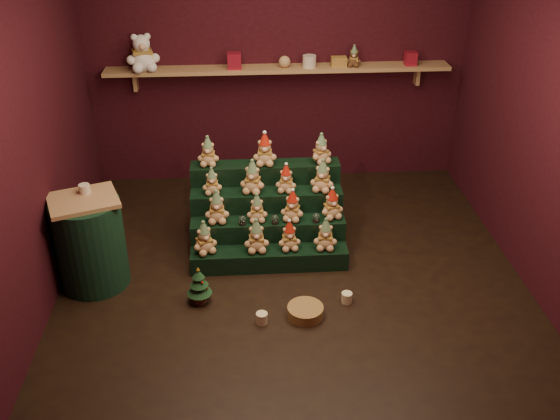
{
  "coord_description": "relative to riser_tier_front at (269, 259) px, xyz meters",
  "views": [
    {
      "loc": [
        -0.41,
        -4.5,
        3.22
      ],
      "look_at": [
        -0.09,
        0.25,
        0.52
      ],
      "focal_mm": 40.0,
      "sensor_mm": 36.0,
      "label": 1
    }
  ],
  "objects": [
    {
      "name": "teddy_4",
      "position": [
        -0.45,
        0.23,
        0.42
      ],
      "size": [
        0.22,
        0.2,
        0.3
      ],
      "primitive_type": null,
      "rotation": [
        0.0,
        0.0,
        -0.0
      ],
      "color": "tan",
      "rests_on": "riser_tier_midfront"
    },
    {
      "name": "mini_christmas_tree",
      "position": [
        -0.6,
        -0.47,
        0.08
      ],
      "size": [
        0.21,
        0.21,
        0.35
      ],
      "rotation": [
        0.0,
        0.0,
        -0.16
      ],
      "color": "#462619",
      "rests_on": "ground"
    },
    {
      "name": "mug_left",
      "position": [
        -0.1,
        -0.77,
        -0.04
      ],
      "size": [
        0.09,
        0.09,
        0.09
      ],
      "primitive_type": "cylinder",
      "color": "beige",
      "rests_on": "ground"
    },
    {
      "name": "brown_bear",
      "position": [
        0.98,
        1.7,
        1.34
      ],
      "size": [
        0.18,
        0.17,
        0.22
      ],
      "primitive_type": null,
      "rotation": [
        0.0,
        0.0,
        -0.2
      ],
      "color": "#53321B",
      "rests_on": "back_shelf"
    },
    {
      "name": "snow_globe_a",
      "position": [
        -0.23,
        0.16,
        0.31
      ],
      "size": [
        0.07,
        0.07,
        0.09
      ],
      "color": "black",
      "rests_on": "riser_tier_midfront"
    },
    {
      "name": "side_table",
      "position": [
        -1.51,
        -0.12,
        0.32
      ],
      "size": [
        0.66,
        0.61,
        0.83
      ],
      "rotation": [
        0.0,
        0.0,
        0.35
      ],
      "color": "tan",
      "rests_on": "ground"
    },
    {
      "name": "riser_tier_front",
      "position": [
        0.0,
        0.0,
        0.0
      ],
      "size": [
        1.4,
        0.22,
        0.18
      ],
      "primitive_type": "cube",
      "color": "black",
      "rests_on": "ground"
    },
    {
      "name": "teddy_8",
      "position": [
        -0.5,
        0.44,
        0.58
      ],
      "size": [
        0.18,
        0.16,
        0.25
      ],
      "primitive_type": null,
      "rotation": [
        0.0,
        0.0,
        0.0
      ],
      "color": "tan",
      "rests_on": "riser_tier_midback"
    },
    {
      "name": "riser_tier_midfront",
      "position": [
        0.0,
        0.22,
        0.09
      ],
      "size": [
        1.4,
        0.22,
        0.36
      ],
      "primitive_type": "cube",
      "color": "black",
      "rests_on": "ground"
    },
    {
      "name": "teddy_9",
      "position": [
        -0.13,
        0.44,
        0.61
      ],
      "size": [
        0.27,
        0.25,
        0.31
      ],
      "primitive_type": null,
      "rotation": [
        0.0,
        0.0,
        -0.27
      ],
      "color": "tan",
      "rests_on": "riser_tier_midback"
    },
    {
      "name": "white_bear",
      "position": [
        -1.19,
        1.7,
        1.47
      ],
      "size": [
        0.4,
        0.37,
        0.47
      ],
      "primitive_type": null,
      "rotation": [
        0.0,
        0.0,
        0.24
      ],
      "color": "white",
      "rests_on": "back_shelf"
    },
    {
      "name": "back_wall",
      "position": [
        0.19,
        1.91,
        1.31
      ],
      "size": [
        4.0,
        0.1,
        2.8
      ],
      "primitive_type": "cube",
      "color": "black",
      "rests_on": "ground"
    },
    {
      "name": "left_wall",
      "position": [
        -1.86,
        -0.14,
        1.31
      ],
      "size": [
        0.1,
        4.0,
        2.8
      ],
      "primitive_type": "cube",
      "color": "black",
      "rests_on": "ground"
    },
    {
      "name": "teddy_12",
      "position": [
        -0.53,
        0.67,
        0.77
      ],
      "size": [
        0.21,
        0.2,
        0.28
      ],
      "primitive_type": null,
      "rotation": [
        0.0,
        0.0,
        -0.09
      ],
      "color": "tan",
      "rests_on": "riser_tier_back"
    },
    {
      "name": "wicker_basket",
      "position": [
        0.25,
        -0.71,
        -0.04
      ],
      "size": [
        0.34,
        0.34,
        0.09
      ],
      "primitive_type": "cylinder",
      "rotation": [
        0.0,
        0.0,
        -0.17
      ],
      "color": "olive",
      "rests_on": "ground"
    },
    {
      "name": "right_wall",
      "position": [
        2.24,
        -0.14,
        1.31
      ],
      "size": [
        0.1,
        4.0,
        2.8
      ],
      "primitive_type": "cube",
      "color": "black",
      "rests_on": "ground"
    },
    {
      "name": "table_ornament",
      "position": [
        -1.51,
        -0.02,
        0.77
      ],
      "size": [
        0.09,
        0.09,
        0.07
      ],
      "primitive_type": "cylinder",
      "color": "beige",
      "rests_on": "side_table"
    },
    {
      "name": "front_wall",
      "position": [
        0.19,
        -2.19,
        1.31
      ],
      "size": [
        4.0,
        0.1,
        2.8
      ],
      "primitive_type": "cube",
      "color": "black",
      "rests_on": "ground"
    },
    {
      "name": "ground",
      "position": [
        0.19,
        -0.14,
        -0.09
      ],
      "size": [
        4.0,
        4.0,
        0.0
      ],
      "primitive_type": "plane",
      "color": "black",
      "rests_on": "ground"
    },
    {
      "name": "teddy_11",
      "position": [
        0.51,
        0.43,
        0.6
      ],
      "size": [
        0.27,
        0.26,
        0.3
      ],
      "primitive_type": null,
      "rotation": [
        0.0,
        0.0,
        -0.34
      ],
      "color": "tan",
      "rests_on": "riser_tier_midback"
    },
    {
      "name": "teddy_0",
      "position": [
        -0.57,
        0.01,
        0.24
      ],
      "size": [
        0.28,
        0.27,
        0.3
      ],
      "primitive_type": null,
      "rotation": [
        0.0,
        0.0,
        0.45
      ],
      "color": "tan",
      "rests_on": "riser_tier_front"
    },
    {
      "name": "scarf_gift_box",
      "position": [
        0.82,
        1.71,
        1.28
      ],
      "size": [
        0.16,
        0.1,
        0.1
      ],
      "primitive_type": "cube",
      "color": "#CB681C",
      "rests_on": "back_shelf"
    },
    {
      "name": "teddy_2",
      "position": [
        0.18,
        0.02,
        0.23
      ],
      "size": [
        0.21,
        0.2,
        0.28
      ],
      "primitive_type": null,
      "rotation": [
        0.0,
        0.0,
        0.1
      ],
      "color": "tan",
      "rests_on": "riser_tier_front"
    },
    {
      "name": "snow_globe_c",
      "position": [
        0.43,
        0.16,
        0.32
      ],
      "size": [
        0.07,
        0.07,
        0.09
      ],
      "color": "black",
      "rests_on": "riser_tier_midfront"
    },
    {
      "name": "snow_globe_b",
      "position": [
        0.06,
        0.16,
        0.31
      ],
      "size": [
        0.07,
        0.07,
        0.09
      ],
      "color": "black",
      "rests_on": "riser_tier_midfront"
    },
    {
      "name": "mug_right",
      "position": [
        0.61,
        -0.55,
        -0.04
      ],
      "size": [
        0.09,
        0.09,
        0.09
      ],
      "primitive_type": "cylinder",
      "color": "beige",
      "rests_on": "ground"
    },
    {
      "name": "shelf_plush_ball",
      "position": [
        0.26,
        1.71,
        1.29
      ],
      "size": [
        0.12,
        0.12,
        0.12
      ],
      "primitive_type": "sphere",
      "color": "tan",
      "rests_on": "back_shelf"
    },
    {
      "name": "teddy_3",
      "position": [
        0.5,
        0.0,
        0.24
      ],
      "size": [
        0.23,
        0.21,
        0.29
      ],
      "primitive_type": null,
      "rotation": [
        0.0,
        0.0,
        -0.12
      ],
      "color": "tan",
      "rests_on": "riser_tier_front"
    },
    {
      "name": "teddy_10",
      "position": [
        0.18,
        0.43,
        0.58
      ],
      "size": [
        0.22,
        0.21,
        0.26
      ],
      "primitive_type": null,
      "rotation": [
        0.0,
        0.0,
        -0.23
      ],
      "color": "tan",
      "rests_on": "riser_tier_midback"
    },
    {
      "name": "gift_tin_red_a",
      "position": [
        -0.26,
        1.71,
        1.31
      ],
      "size": [
        0.14,
        0.14,
        0.16
      ],
      "primitive_type": "cube",
      "color": "maroon",
      "rests_on": "back_shelf"
    },
    {
      "name": "teddy_7",
      "position": [
        0.58,
        0.24,
        0.41
      ],
      "size": [
        0.25,
        0.24,
        0.29
      ],
      "primitive_type": null,
      "rotation": [
        0.0,
        0.0,
        0.29
      ],
      "color": "tan",
      "rests_on": "riser_tier_midfront"
    },
    {
      "name": "teddy_14",
      "position": [
        0.52,
        0.65,
        0.77
      ],
      "size": [
        0.26,
        0.26,
        0.28
      ],
      "primitive_type": null,
      "rotation": [
        0.0,
        0.0,
        0.5
      ],
      "color": "tan",
      "rests_on": "riser_tier_back"
    },
    {
      "name": "gift_tin_red_b",
      "position": [
        1.58,
        1.71,
        1.3
      ],
      "size": [
        0.12,
        0.12,
        0.14
      ],
      "primitive_type": "cube",
      "color": "maroon",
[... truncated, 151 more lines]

